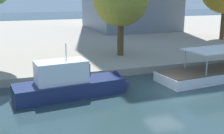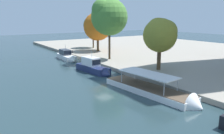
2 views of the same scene
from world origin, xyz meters
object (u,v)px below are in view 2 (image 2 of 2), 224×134
Objects in this scene: tree_0 at (98,26)px; tree_1 at (161,33)px; motor_yacht_0 at (67,57)px; tour_boat_2 at (154,93)px; motor_yacht_1 at (94,68)px; mooring_bollard_1 at (70,52)px; mooring_bollard_0 at (72,52)px; tree_3 at (109,16)px; tree_4 at (94,26)px.

tree_0 is 26.04m from tree_1.
tour_boat_2 is (29.73, -0.47, -0.31)m from motor_yacht_0.
mooring_bollard_1 is (-19.10, 3.76, 0.33)m from motor_yacht_1.
tree_1 is (25.92, -2.52, -0.35)m from tree_0.
mooring_bollard_0 is 15.71m from tree_3.
tree_0 is at bearing 89.24° from mooring_bollard_1.
tree_1 is at bearing 11.35° from mooring_bollard_0.
mooring_bollard_0 is 9.99m from tree_0.
tree_1 reaches higher than mooring_bollard_0.
motor_yacht_1 reaches higher than mooring_bollard_0.
tree_4 is at bearing 121.68° from mooring_bollard_0.
mooring_bollard_0 is (-4.44, 3.39, 0.48)m from motor_yacht_0.
tree_0 is at bearing 155.96° from tour_boat_2.
mooring_bollard_0 is at bearing -168.65° from tree_1.
mooring_bollard_0 is at bearing 168.35° from tour_boat_2.
tree_3 is at bearing 156.54° from tour_boat_2.
mooring_bollard_0 is 0.06× the size of tree_3.
tour_boat_2 is at bearing -18.83° from tree_0.
tree_1 is (-8.13, 9.09, 6.75)m from tour_boat_2.
motor_yacht_0 is at bearing 170.81° from motor_yacht_1.
tree_0 is at bearing 160.18° from tree_3.
tree_4 is (-40.40, 13.96, 7.09)m from tour_boat_2.
tour_boat_2 reaches higher than mooring_bollard_0.
motor_yacht_0 is at bearing 173.88° from tour_boat_2.
mooring_bollard_0 is at bearing -58.32° from tree_4.
tree_1 is at bearing 12.44° from mooring_bollard_1.
tree_1 is at bearing 8.12° from tree_3.
tree_0 reaches higher than tree_1.
motor_yacht_1 is 29.89m from tree_4.
tree_0 reaches higher than mooring_bollard_1.
tree_3 is 1.36× the size of tree_4.
tree_1 is at bearing 126.62° from tour_boat_2.
mooring_bollard_1 is at bearing -167.56° from tree_1.
tour_boat_2 is 13.94m from tree_1.
motor_yacht_1 is at bearing 176.38° from tour_boat_2.
tree_3 is (12.36, -4.46, 2.65)m from tree_0.
tree_4 is (-32.27, 4.87, 0.34)m from tree_1.
tour_boat_2 is at bearing -18.25° from tree_3.
motor_yacht_1 is at bearing -32.34° from tree_0.
tree_0 is at bearing 141.93° from motor_yacht_1.
tree_4 is (-25.34, 14.38, 6.67)m from motor_yacht_1.
tree_4 reaches higher than mooring_bollard_1.
motor_yacht_0 is 5.61m from mooring_bollard_0.
tree_3 is (12.47, 3.80, 9.00)m from mooring_bollard_1.
tree_1 reaches higher than motor_yacht_1.
mooring_bollard_0 is (-34.17, 3.86, 0.79)m from tour_boat_2.
tree_1 reaches higher than mooring_bollard_1.
tour_boat_2 is (15.06, 0.42, -0.41)m from motor_yacht_1.
tree_1 is (21.59, 8.62, 6.44)m from motor_yacht_0.
mooring_bollard_0 is 0.08× the size of tree_4.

